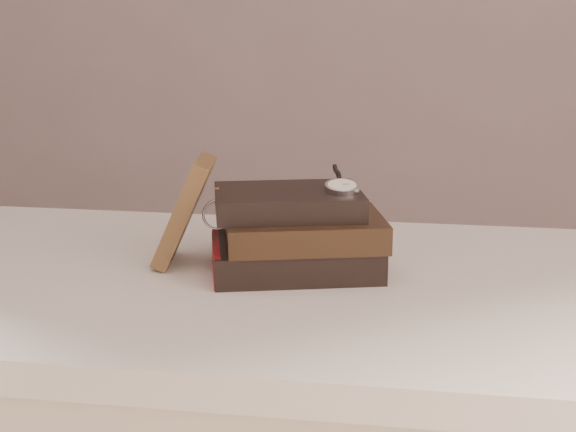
# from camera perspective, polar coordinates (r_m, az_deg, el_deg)

# --- Properties ---
(table) EXTENTS (1.00, 0.60, 0.75)m
(table) POSITION_cam_1_polar(r_m,az_deg,el_deg) (1.14, -4.15, -8.37)
(table) COLOR silver
(table) RESTS_ON ground
(book_stack) EXTENTS (0.25, 0.20, 0.11)m
(book_stack) POSITION_cam_1_polar(r_m,az_deg,el_deg) (1.10, 0.58, -1.25)
(book_stack) COLOR black
(book_stack) RESTS_ON table
(journal) EXTENTS (0.09, 0.10, 0.15)m
(journal) POSITION_cam_1_polar(r_m,az_deg,el_deg) (1.13, -7.10, 0.36)
(journal) COLOR #412C19
(journal) RESTS_ON table
(pocket_watch) EXTENTS (0.06, 0.15, 0.02)m
(pocket_watch) POSITION_cam_1_polar(r_m,az_deg,el_deg) (1.08, 3.66, 2.10)
(pocket_watch) COLOR silver
(pocket_watch) RESTS_ON book_stack
(eyeglasses) EXTENTS (0.11, 0.12, 0.04)m
(eyeglasses) POSITION_cam_1_polar(r_m,az_deg,el_deg) (1.16, -3.66, 0.16)
(eyeglasses) COLOR silver
(eyeglasses) RESTS_ON book_stack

